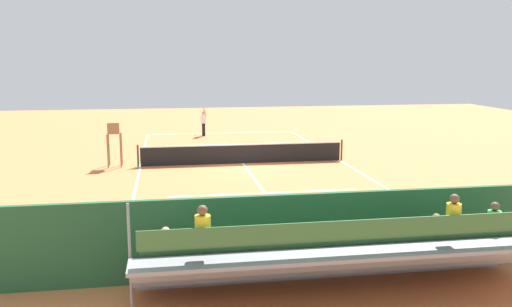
% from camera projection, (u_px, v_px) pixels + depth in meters
% --- Properties ---
extents(ground_plane, '(60.00, 60.00, 0.00)m').
position_uv_depth(ground_plane, '(243.00, 163.00, 27.02)').
color(ground_plane, '#D17542').
extents(court_line_markings, '(10.10, 22.20, 0.01)m').
position_uv_depth(court_line_markings, '(243.00, 163.00, 27.05)').
color(court_line_markings, white).
rests_on(court_line_markings, ground).
extents(tennis_net, '(10.30, 0.10, 1.07)m').
position_uv_depth(tennis_net, '(243.00, 153.00, 26.93)').
color(tennis_net, black).
rests_on(tennis_net, ground).
extents(backdrop_wall, '(18.00, 0.16, 2.00)m').
position_uv_depth(backdrop_wall, '(323.00, 233.00, 13.24)').
color(backdrop_wall, '#235633').
rests_on(backdrop_wall, ground).
extents(bleacher_stand, '(9.06, 2.40, 2.48)m').
position_uv_depth(bleacher_stand, '(341.00, 255.00, 11.95)').
color(bleacher_stand, gray).
rests_on(bleacher_stand, ground).
extents(umpire_chair, '(0.67, 0.67, 2.14)m').
position_uv_depth(umpire_chair, '(114.00, 140.00, 26.00)').
color(umpire_chair, olive).
rests_on(umpire_chair, ground).
extents(courtside_bench, '(1.80, 0.40, 0.93)m').
position_uv_depth(courtside_bench, '(414.00, 235.00, 14.47)').
color(courtside_bench, '#234C2D').
rests_on(courtside_bench, ground).
extents(equipment_bag, '(0.90, 0.36, 0.36)m').
position_uv_depth(equipment_bag, '(358.00, 253.00, 14.15)').
color(equipment_bag, '#334C8C').
rests_on(equipment_bag, ground).
extents(tennis_player, '(0.46, 0.56, 1.93)m').
position_uv_depth(tennis_player, '(204.00, 121.00, 36.21)').
color(tennis_player, black).
rests_on(tennis_player, ground).
extents(tennis_racket, '(0.40, 0.58, 0.03)m').
position_uv_depth(tennis_racket, '(197.00, 134.00, 36.91)').
color(tennis_racket, black).
rests_on(tennis_racket, ground).
extents(tennis_ball_near, '(0.07, 0.07, 0.07)m').
position_uv_depth(tennis_ball_near, '(182.00, 145.00, 32.26)').
color(tennis_ball_near, '#CCDB33').
rests_on(tennis_ball_near, ground).
extents(tennis_ball_far, '(0.07, 0.07, 0.07)m').
position_uv_depth(tennis_ball_far, '(231.00, 142.00, 33.41)').
color(tennis_ball_far, '#CCDB33').
rests_on(tennis_ball_far, ground).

